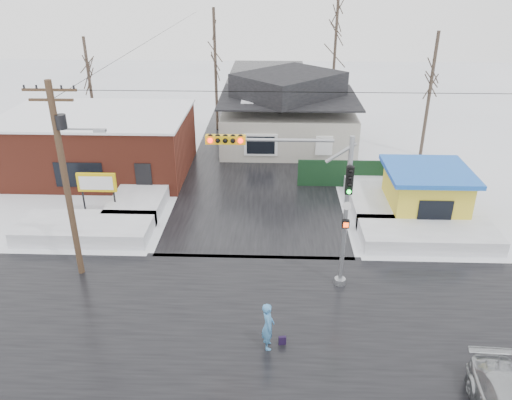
{
  "coord_description": "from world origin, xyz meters",
  "views": [
    {
      "loc": [
        0.9,
        -15.86,
        13.13
      ],
      "look_at": [
        0.12,
        5.42,
        3.0
      ],
      "focal_mm": 35.0,
      "sensor_mm": 36.0,
      "label": 1
    }
  ],
  "objects_px": {
    "kiosk": "(425,192)",
    "pedestrian": "(268,326)",
    "marquee_sign": "(97,184)",
    "utility_pole": "(66,172)",
    "traffic_signal": "(310,193)"
  },
  "relations": [
    {
      "from": "utility_pole",
      "to": "pedestrian",
      "type": "distance_m",
      "value": 10.75
    },
    {
      "from": "kiosk",
      "to": "pedestrian",
      "type": "xyz_separation_m",
      "value": [
        -8.69,
        -11.19,
        -0.49
      ]
    },
    {
      "from": "utility_pole",
      "to": "kiosk",
      "type": "distance_m",
      "value": 18.95
    },
    {
      "from": "traffic_signal",
      "to": "kiosk",
      "type": "height_order",
      "value": "traffic_signal"
    },
    {
      "from": "kiosk",
      "to": "pedestrian",
      "type": "distance_m",
      "value": 14.18
    },
    {
      "from": "marquee_sign",
      "to": "kiosk",
      "type": "bearing_deg",
      "value": 1.55
    },
    {
      "from": "marquee_sign",
      "to": "pedestrian",
      "type": "relative_size",
      "value": 1.31
    },
    {
      "from": "utility_pole",
      "to": "pedestrian",
      "type": "relative_size",
      "value": 4.62
    },
    {
      "from": "kiosk",
      "to": "marquee_sign",
      "type": "bearing_deg",
      "value": -178.45
    },
    {
      "from": "traffic_signal",
      "to": "pedestrian",
      "type": "xyz_separation_m",
      "value": [
        -1.62,
        -4.16,
        -3.56
      ]
    },
    {
      "from": "pedestrian",
      "to": "kiosk",
      "type": "bearing_deg",
      "value": -42.85
    },
    {
      "from": "marquee_sign",
      "to": "pedestrian",
      "type": "xyz_separation_m",
      "value": [
        9.81,
        -10.69,
        -0.95
      ]
    },
    {
      "from": "marquee_sign",
      "to": "pedestrian",
      "type": "bearing_deg",
      "value": -47.47
    },
    {
      "from": "kiosk",
      "to": "pedestrian",
      "type": "relative_size",
      "value": 2.36
    },
    {
      "from": "traffic_signal",
      "to": "utility_pole",
      "type": "relative_size",
      "value": 0.78
    }
  ]
}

